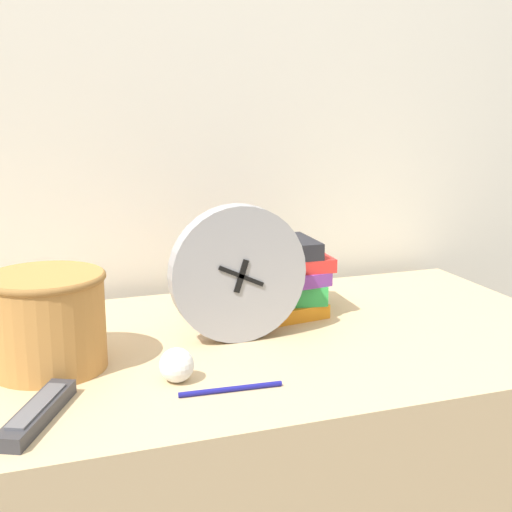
# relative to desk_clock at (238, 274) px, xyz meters

# --- Properties ---
(wall_back) EXTENTS (6.00, 0.04, 2.40)m
(wall_back) POSITION_rel_desk_clock_xyz_m (-0.07, 0.40, 0.34)
(wall_back) COLOR silver
(wall_back) RESTS_ON ground_plane
(desk_clock) EXTENTS (0.24, 0.04, 0.24)m
(desk_clock) POSITION_rel_desk_clock_xyz_m (0.00, 0.00, 0.00)
(desk_clock) COLOR #99999E
(desk_clock) RESTS_ON desk
(book_stack) EXTENTS (0.23, 0.21, 0.15)m
(book_stack) POSITION_rel_desk_clock_xyz_m (0.11, 0.13, -0.05)
(book_stack) COLOR orange
(book_stack) RESTS_ON desk
(basket) EXTENTS (0.19, 0.19, 0.15)m
(basket) POSITION_rel_desk_clock_xyz_m (-0.32, -0.02, -0.04)
(basket) COLOR #B27A3D
(basket) RESTS_ON desk
(tv_remote) EXTENTS (0.11, 0.18, 0.02)m
(tv_remote) POSITION_rel_desk_clock_xyz_m (-0.35, -0.21, -0.11)
(tv_remote) COLOR #333338
(tv_remote) RESTS_ON desk
(crumpled_paper_ball) EXTENTS (0.05, 0.05, 0.05)m
(crumpled_paper_ball) POSITION_rel_desk_clock_xyz_m (-0.14, -0.14, -0.09)
(crumpled_paper_ball) COLOR white
(crumpled_paper_ball) RESTS_ON desk
(pen) EXTENTS (0.15, 0.02, 0.01)m
(pen) POSITION_rel_desk_clock_xyz_m (-0.08, -0.21, -0.11)
(pen) COLOR navy
(pen) RESTS_ON desk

